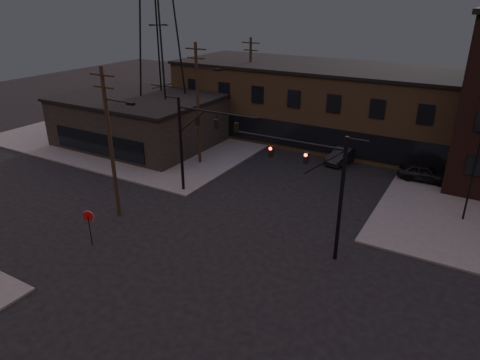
# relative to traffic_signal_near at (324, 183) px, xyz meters

# --- Properties ---
(ground) EXTENTS (140.00, 140.00, 0.00)m
(ground) POSITION_rel_traffic_signal_near_xyz_m (-5.36, -4.50, -4.93)
(ground) COLOR black
(ground) RESTS_ON ground
(sidewalk_nw) EXTENTS (30.00, 30.00, 0.15)m
(sidewalk_nw) POSITION_rel_traffic_signal_near_xyz_m (-27.36, 17.50, -4.86)
(sidewalk_nw) COLOR #474744
(sidewalk_nw) RESTS_ON ground
(building_row) EXTENTS (40.00, 12.00, 8.00)m
(building_row) POSITION_rel_traffic_signal_near_xyz_m (-5.36, 23.50, -0.93)
(building_row) COLOR brown
(building_row) RESTS_ON ground
(building_left) EXTENTS (16.00, 12.00, 5.00)m
(building_left) POSITION_rel_traffic_signal_near_xyz_m (-25.36, 11.50, -2.43)
(building_left) COLOR black
(building_left) RESTS_ON ground
(traffic_signal_near) EXTENTS (7.12, 0.24, 8.00)m
(traffic_signal_near) POSITION_rel_traffic_signal_near_xyz_m (0.00, 0.00, 0.00)
(traffic_signal_near) COLOR black
(traffic_signal_near) RESTS_ON ground
(traffic_signal_far) EXTENTS (7.12, 0.24, 8.00)m
(traffic_signal_far) POSITION_rel_traffic_signal_near_xyz_m (-12.07, 3.50, 0.08)
(traffic_signal_far) COLOR black
(traffic_signal_far) RESTS_ON ground
(stop_sign) EXTENTS (0.72, 0.33, 2.48)m
(stop_sign) POSITION_rel_traffic_signal_near_xyz_m (-13.36, -6.49, -3.09)
(stop_sign) COLOR black
(stop_sign) RESTS_ON ground
(utility_pole_near) EXTENTS (3.70, 0.28, 11.00)m
(utility_pole_near) POSITION_rel_traffic_signal_near_xyz_m (-14.79, -2.50, 0.94)
(utility_pole_near) COLOR black
(utility_pole_near) RESTS_ON ground
(utility_pole_mid) EXTENTS (3.70, 0.28, 11.50)m
(utility_pole_mid) POSITION_rel_traffic_signal_near_xyz_m (-15.79, 9.50, 1.19)
(utility_pole_mid) COLOR black
(utility_pole_mid) RESTS_ON ground
(utility_pole_far) EXTENTS (2.20, 0.28, 11.00)m
(utility_pole_far) POSITION_rel_traffic_signal_near_xyz_m (-16.86, 21.50, 0.85)
(utility_pole_far) COLOR black
(utility_pole_far) RESTS_ON ground
(transmission_tower) EXTENTS (7.00, 7.00, 25.00)m
(transmission_tower) POSITION_rel_traffic_signal_near_xyz_m (-23.36, 13.50, 7.57)
(transmission_tower) COLOR black
(transmission_tower) RESTS_ON ground
(lot_light_a) EXTENTS (1.50, 0.28, 9.14)m
(lot_light_a) POSITION_rel_traffic_signal_near_xyz_m (7.64, 9.50, 0.58)
(lot_light_a) COLOR black
(lot_light_a) RESTS_ON ground
(parked_car_lot_a) EXTENTS (4.47, 1.95, 1.50)m
(parked_car_lot_a) POSITION_rel_traffic_signal_near_xyz_m (3.96, 15.60, -4.03)
(parked_car_lot_a) COLOR black
(parked_car_lot_a) RESTS_ON sidewalk_ne
(car_crossing) EXTENTS (2.59, 4.91, 1.54)m
(car_crossing) POSITION_rel_traffic_signal_near_xyz_m (-3.74, 16.85, -4.16)
(car_crossing) COLOR black
(car_crossing) RESTS_ON ground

